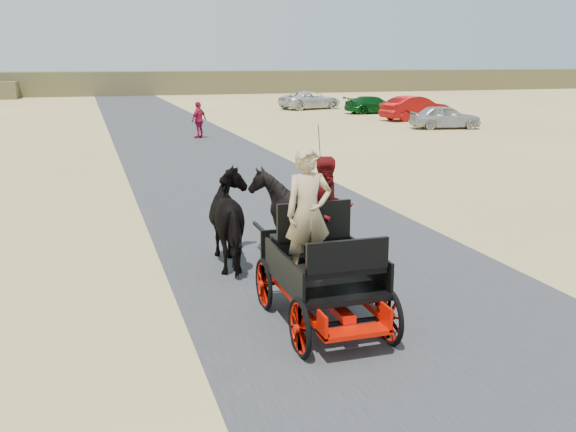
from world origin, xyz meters
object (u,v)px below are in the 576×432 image
object	(u,v)px
horse_left	(236,220)
car_a	(445,117)
horse_right	(293,215)
pedestrian	(199,120)
car_c	(373,105)
car_d	(311,100)
carriage	(322,299)
car_b	(415,108)

from	to	relation	value
horse_left	car_a	bearing A→B (deg)	-129.33
horse_right	car_a	size ratio (longest dim) A/B	0.45
horse_right	pedestrian	world-z (taller)	pedestrian
horse_left	car_c	distance (m)	34.32
horse_right	car_c	world-z (taller)	horse_right
car_a	car_d	xyz separation A→B (m)	(-2.26, 15.35, 0.03)
pedestrian	car_c	bearing A→B (deg)	175.68
carriage	car_a	xyz separation A→B (m)	(15.56, 22.66, 0.28)
carriage	car_c	size ratio (longest dim) A/B	0.59
carriage	pedestrian	bearing A→B (deg)	84.50
horse_left	car_b	size ratio (longest dim) A/B	0.45
pedestrian	car_d	distance (m)	19.21
pedestrian	car_c	xyz separation A→B (m)	(13.98, 10.63, -0.27)
pedestrian	car_b	xyz separation A→B (m)	(14.28, 5.25, -0.13)
pedestrian	horse_left	bearing A→B (deg)	40.49
pedestrian	car_d	size ratio (longest dim) A/B	0.36
car_c	car_d	size ratio (longest dim) A/B	0.85
horse_right	car_b	bearing A→B (deg)	-122.84
carriage	horse_right	distance (m)	3.09
pedestrian	car_c	world-z (taller)	pedestrian
horse_left	car_a	size ratio (longest dim) A/B	0.54
car_c	pedestrian	bearing A→B (deg)	125.17
carriage	pedestrian	distance (m)	22.48
car_c	car_b	bearing A→B (deg)	-178.84
carriage	car_c	xyz separation A→B (m)	(16.13, 33.00, 0.23)
horse_right	pedestrian	xyz separation A→B (m)	(1.60, 19.37, 0.01)
car_a	car_c	world-z (taller)	car_a
car_a	horse_right	bearing A→B (deg)	154.13
carriage	horse_right	size ratio (longest dim) A/B	1.41
horse_left	car_a	world-z (taller)	horse_left
pedestrian	car_c	distance (m)	17.57
car_a	car_c	distance (m)	10.35
horse_right	car_d	size ratio (longest dim) A/B	0.36
car_d	carriage	bearing A→B (deg)	145.32
car_b	car_d	distance (m)	10.86
carriage	car_b	world-z (taller)	car_b
horse_right	car_d	xyz separation A→B (m)	(12.75, 35.01, -0.19)
horse_left	car_c	world-z (taller)	horse_left
horse_right	car_d	distance (m)	37.26
car_a	car_d	bearing A→B (deg)	19.89
pedestrian	car_d	bearing A→B (deg)	-167.03
car_c	horse_left	bearing A→B (deg)	148.85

